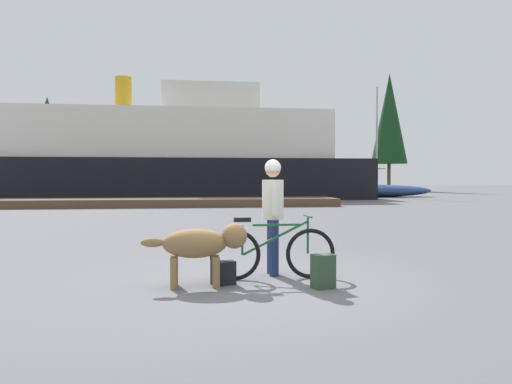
% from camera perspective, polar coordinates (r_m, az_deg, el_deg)
% --- Properties ---
extents(ground_plane, '(160.00, 160.00, 0.00)m').
position_cam_1_polar(ground_plane, '(7.23, 0.81, -10.02)').
color(ground_plane, slate).
extents(bicycle, '(1.81, 0.44, 0.92)m').
position_cam_1_polar(bicycle, '(7.34, 1.83, -6.74)').
color(bicycle, black).
rests_on(bicycle, ground_plane).
extents(person_cyclist, '(0.32, 0.53, 1.73)m').
position_cam_1_polar(person_cyclist, '(7.63, 1.89, -1.49)').
color(person_cyclist, navy).
rests_on(person_cyclist, ground_plane).
extents(dog, '(1.41, 0.46, 0.84)m').
position_cam_1_polar(dog, '(6.89, -6.10, -5.80)').
color(dog, olive).
rests_on(dog, ground_plane).
extents(backpack, '(0.32, 0.26, 0.45)m').
position_cam_1_polar(backpack, '(6.85, 7.50, -8.77)').
color(backpack, '#334C33').
rests_on(backpack, ground_plane).
extents(handbag_pannier, '(0.35, 0.24, 0.32)m').
position_cam_1_polar(handbag_pannier, '(7.04, -3.68, -9.01)').
color(handbag_pannier, black).
rests_on(handbag_pannier, ground_plane).
extents(dock_pier, '(16.93, 2.79, 0.40)m').
position_cam_1_polar(dock_pier, '(25.83, -9.79, -1.16)').
color(dock_pier, brown).
rests_on(dock_pier, ground_plane).
extents(ferry_boat, '(26.44, 8.75, 8.26)m').
position_cam_1_polar(ferry_boat, '(35.74, -9.27, 3.89)').
color(ferry_boat, black).
rests_on(ferry_boat, ground_plane).
extents(sailboat_moored, '(8.51, 2.38, 8.10)m').
position_cam_1_polar(sailboat_moored, '(38.67, 13.30, 0.17)').
color(sailboat_moored, navy).
rests_on(sailboat_moored, ground_plane).
extents(pine_tree_far_left, '(3.93, 3.93, 9.61)m').
position_cam_1_polar(pine_tree_far_left, '(56.31, -22.27, 6.69)').
color(pine_tree_far_left, '#4C331E').
rests_on(pine_tree_far_left, ground_plane).
extents(pine_tree_center, '(3.30, 3.30, 9.53)m').
position_cam_1_polar(pine_tree_center, '(52.14, -8.87, 6.62)').
color(pine_tree_center, '#4C331E').
rests_on(pine_tree_center, ground_plane).
extents(pine_tree_far_right, '(3.86, 3.86, 12.63)m').
position_cam_1_polar(pine_tree_far_right, '(57.36, 14.67, 7.92)').
color(pine_tree_far_right, '#4C331E').
rests_on(pine_tree_far_right, ground_plane).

